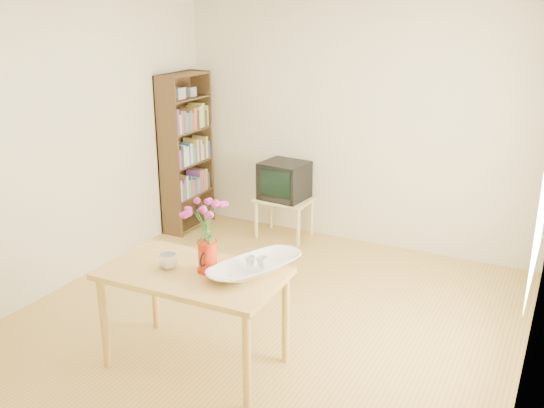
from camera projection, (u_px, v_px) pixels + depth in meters
The scene contains 11 objects.
room at pixel (257, 178), 4.52m from camera, with size 4.50×4.50×4.50m.
table at pixel (194, 283), 4.29m from camera, with size 1.30×0.77×0.75m.
tv_stand at pixel (284, 204), 6.79m from camera, with size 0.60×0.45×0.46m.
bookshelf at pixel (186, 158), 6.95m from camera, with size 0.28×0.70×1.80m.
pitcher at pixel (208, 258), 4.22m from camera, with size 0.15×0.23×0.23m.
flowers at pixel (206, 217), 4.13m from camera, with size 0.26×0.26×0.37m, color #C32E97, non-canonical shape.
mug at pixel (168, 261), 4.29m from camera, with size 0.14×0.14×0.11m, color white.
bowl at pixel (255, 241), 4.17m from camera, with size 0.49×0.49×0.46m, color white.
teacup_a at pixel (250, 247), 4.21m from camera, with size 0.06×0.06×0.06m, color white.
teacup_b at pixel (262, 248), 4.19m from camera, with size 0.07×0.07×0.06m, color white.
television at pixel (285, 180), 6.71m from camera, with size 0.51×0.48×0.41m.
Camera 1 is at (2.11, -3.81, 2.56)m, focal length 40.00 mm.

